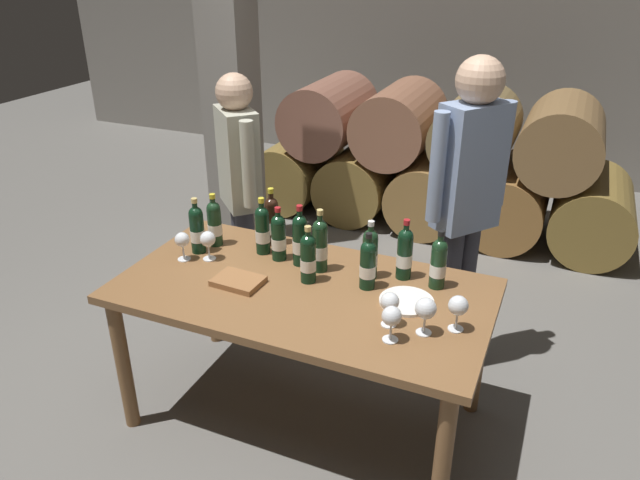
{
  "coord_description": "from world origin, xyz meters",
  "views": [
    {
      "loc": [
        1.01,
        -2.14,
        2.17
      ],
      "look_at": [
        0.0,
        0.2,
        0.91
      ],
      "focal_mm": 33.73,
      "sensor_mm": 36.0,
      "label": 1
    }
  ],
  "objects": [
    {
      "name": "wine_bottle_2",
      "position": [
        -0.63,
        0.11,
        0.89
      ],
      "size": [
        0.07,
        0.07,
        0.29
      ],
      "color": "black",
      "rests_on": "dining_table"
    },
    {
      "name": "barrel_stack",
      "position": [
        0.0,
        2.6,
        0.54
      ],
      "size": [
        3.12,
        0.9,
        1.15
      ],
      "color": "olive",
      "rests_on": "ground_plane"
    },
    {
      "name": "wine_bottle_11",
      "position": [
        0.56,
        0.25,
        0.88
      ],
      "size": [
        0.07,
        0.07,
        0.28
      ],
      "color": "#19381E",
      "rests_on": "dining_table"
    },
    {
      "name": "wine_bottle_10",
      "position": [
        0.39,
        0.27,
        0.89
      ],
      "size": [
        0.07,
        0.07,
        0.3
      ],
      "color": "black",
      "rests_on": "dining_table"
    },
    {
      "name": "tasting_notebook",
      "position": [
        -0.29,
        -0.09,
        0.77
      ],
      "size": [
        0.23,
        0.17,
        0.03
      ],
      "primitive_type": "cube",
      "rotation": [
        0.0,
        0.0,
        -0.05
      ],
      "color": "#936038",
      "rests_on": "dining_table"
    },
    {
      "name": "wine_bottle_6",
      "position": [
        -0.1,
        0.2,
        0.89
      ],
      "size": [
        0.07,
        0.07,
        0.31
      ],
      "color": "black",
      "rests_on": "dining_table"
    },
    {
      "name": "wine_bottle_0",
      "position": [
        -0.33,
        0.24,
        0.89
      ],
      "size": [
        0.07,
        0.07,
        0.3
      ],
      "color": "black",
      "rests_on": "dining_table"
    },
    {
      "name": "wine_bottle_3",
      "position": [
        -0.33,
        0.34,
        0.89
      ],
      "size": [
        0.07,
        0.07,
        0.31
      ],
      "color": "black",
      "rests_on": "dining_table"
    },
    {
      "name": "wine_bottle_7",
      "position": [
        -0.6,
        0.22,
        0.88
      ],
      "size": [
        0.07,
        0.07,
        0.28
      ],
      "color": "#19381E",
      "rests_on": "dining_table"
    },
    {
      "name": "wine_glass_1",
      "position": [
        0.49,
        -0.23,
        0.87
      ],
      "size": [
        0.08,
        0.08,
        0.15
      ],
      "color": "white",
      "rests_on": "dining_table"
    },
    {
      "name": "dining_table",
      "position": [
        0.0,
        0.0,
        0.67
      ],
      "size": [
        1.7,
        0.9,
        0.76
      ],
      "color": "brown",
      "rests_on": "ground_plane"
    },
    {
      "name": "wine_bottle_1",
      "position": [
        0.25,
        0.21,
        0.88
      ],
      "size": [
        0.07,
        0.07,
        0.29
      ],
      "color": "#19381E",
      "rests_on": "dining_table"
    },
    {
      "name": "sommelier_presenting",
      "position": [
        0.57,
        0.75,
        1.04
      ],
      "size": [
        0.34,
        0.41,
        1.72
      ],
      "color": "#383842",
      "rests_on": "ground_plane"
    },
    {
      "name": "stone_pillar",
      "position": [
        -1.3,
        1.6,
        1.3
      ],
      "size": [
        0.32,
        0.32,
        2.6
      ],
      "primitive_type": "cube",
      "color": "gray",
      "rests_on": "ground_plane"
    },
    {
      "name": "wine_glass_4",
      "position": [
        0.6,
        -0.13,
        0.87
      ],
      "size": [
        0.09,
        0.09,
        0.16
      ],
      "color": "white",
      "rests_on": "dining_table"
    },
    {
      "name": "wine_glass_5",
      "position": [
        -0.54,
        0.06,
        0.87
      ],
      "size": [
        0.08,
        0.08,
        0.15
      ],
      "color": "white",
      "rests_on": "dining_table"
    },
    {
      "name": "wine_bottle_4",
      "position": [
        -0.0,
        0.06,
        0.88
      ],
      "size": [
        0.07,
        0.07,
        0.28
      ],
      "color": "black",
      "rests_on": "dining_table"
    },
    {
      "name": "serving_plate",
      "position": [
        0.47,
        0.06,
        0.77
      ],
      "size": [
        0.24,
        0.24,
        0.01
      ],
      "primitive_type": "cylinder",
      "color": "white",
      "rests_on": "dining_table"
    },
    {
      "name": "wine_bottle_5",
      "position": [
        0.01,
        0.18,
        0.9
      ],
      "size": [
        0.07,
        0.07,
        0.31
      ],
      "color": "#19381E",
      "rests_on": "dining_table"
    },
    {
      "name": "cellar_back_wall",
      "position": [
        0.0,
        4.2,
        1.4
      ],
      "size": [
        10.0,
        0.24,
        2.8
      ],
      "primitive_type": "cube",
      "color": "gray",
      "rests_on": "ground_plane"
    },
    {
      "name": "taster_seated_left",
      "position": [
        -0.74,
        0.72,
        0.92
      ],
      "size": [
        0.38,
        0.37,
        1.54
      ],
      "color": "#383842",
      "rests_on": "ground_plane"
    },
    {
      "name": "wine_glass_3",
      "position": [
        0.71,
        -0.06,
        0.87
      ],
      "size": [
        0.08,
        0.08,
        0.16
      ],
      "color": "white",
      "rests_on": "dining_table"
    },
    {
      "name": "wine_glass_2",
      "position": [
        -0.65,
        0.01,
        0.86
      ],
      "size": [
        0.07,
        0.07,
        0.15
      ],
      "color": "white",
      "rests_on": "dining_table"
    },
    {
      "name": "ground_plane",
      "position": [
        0.0,
        0.0,
        0.0
      ],
      "size": [
        14.0,
        14.0,
        0.0
      ],
      "primitive_type": "plane",
      "color": "#66635E"
    },
    {
      "name": "wine_bottle_9",
      "position": [
        0.27,
        0.12,
        0.88
      ],
      "size": [
        0.07,
        0.07,
        0.27
      ],
      "color": "black",
      "rests_on": "dining_table"
    },
    {
      "name": "wine_bottle_8",
      "position": [
        -0.22,
        0.21,
        0.88
      ],
      "size": [
        0.07,
        0.07,
        0.28
      ],
      "color": "black",
      "rests_on": "dining_table"
    },
    {
      "name": "wine_glass_0",
      "position": [
        0.45,
        -0.13,
        0.87
      ],
      "size": [
        0.08,
        0.08,
        0.15
      ],
      "color": "white",
      "rests_on": "dining_table"
    }
  ]
}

